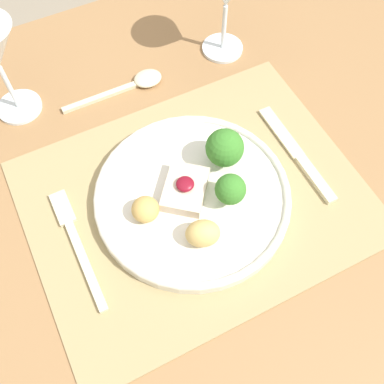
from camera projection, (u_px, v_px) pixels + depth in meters
The scene contains 7 objects.
ground_plane at pixel (194, 321), 1.32m from camera, with size 8.00×8.00×0.00m, color gray.
dining_table at pixel (195, 227), 0.75m from camera, with size 1.30×0.97×0.75m.
placemat at pixel (196, 199), 0.66m from camera, with size 0.48×0.38×0.00m, color #9E895B.
dinner_plate at pixel (194, 193), 0.65m from camera, with size 0.29×0.29×0.08m.
fork at pixel (75, 239), 0.63m from camera, with size 0.02×0.19×0.01m.
knife at pixel (301, 159), 0.69m from camera, with size 0.02×0.19×0.01m.
spoon at pixel (136, 83), 0.77m from camera, with size 0.18×0.04×0.01m.
Camera 1 is at (-0.15, -0.28, 1.34)m, focal length 42.00 mm.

